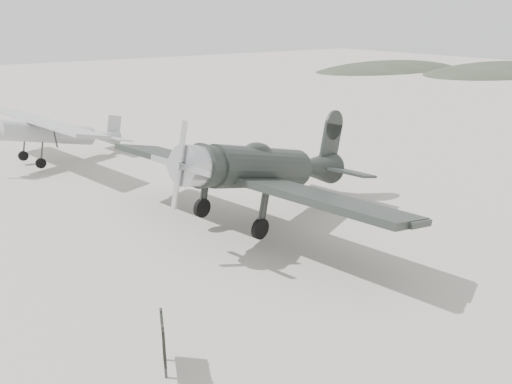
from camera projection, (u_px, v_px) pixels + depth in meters
ground at (324, 257)px, 16.38m from camera, size 160.00×160.00×0.00m
hill_east_north at (502, 72)px, 70.65m from camera, size 36.00×18.00×6.00m
hill_northeast at (389, 69)px, 74.41m from camera, size 32.00×16.00×5.20m
lowwing_monoplane at (266, 168)px, 18.37m from camera, size 9.27×12.83×4.12m
highwing_monoplane at (53, 129)px, 26.27m from camera, size 7.47×10.45×2.95m
sign_board at (163, 338)px, 10.94m from camera, size 0.41×0.88×1.34m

